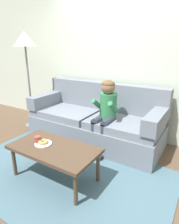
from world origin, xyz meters
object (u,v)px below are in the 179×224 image
(person_child, at_px, (106,109))
(floor_lamp, at_px, (25,46))
(toy_controller, at_px, (37,151))
(couch, at_px, (96,121))
(donut, at_px, (43,142))
(coffee_table, at_px, (54,150))
(mug, at_px, (38,140))

(person_child, height_order, floor_lamp, floor_lamp)
(toy_controller, bearing_deg, floor_lamp, 162.07)
(couch, relative_size, donut, 18.76)
(coffee_table, relative_size, person_child, 0.97)
(person_child, distance_m, floor_lamp, 1.96)
(donut, xyz_separation_m, toy_controller, (-0.50, 0.34, -0.44))
(couch, xyz_separation_m, floor_lamp, (-1.44, -0.13, 1.23))
(donut, relative_size, floor_lamp, 0.07)
(mug, bearing_deg, donut, 9.89)
(person_child, relative_size, toy_controller, 4.87)
(person_child, bearing_deg, couch, 144.73)
(person_child, xyz_separation_m, floor_lamp, (-1.74, 0.08, 0.91))
(coffee_table, bearing_deg, floor_lamp, 145.72)
(person_child, bearing_deg, toy_controller, -141.83)
(donut, distance_m, floor_lamp, 2.09)
(coffee_table, height_order, toy_controller, coffee_table)
(donut, bearing_deg, coffee_table, 4.43)
(coffee_table, relative_size, floor_lamp, 0.58)
(donut, height_order, mug, mug)
(coffee_table, bearing_deg, toy_controller, 153.86)
(coffee_table, xyz_separation_m, mug, (-0.24, -0.03, 0.09))
(mug, bearing_deg, toy_controller, 140.53)
(couch, xyz_separation_m, donut, (-0.04, -1.21, 0.12))
(toy_controller, bearing_deg, person_child, 59.71)
(floor_lamp, bearing_deg, toy_controller, -39.48)
(coffee_table, height_order, donut, donut)
(person_child, xyz_separation_m, toy_controller, (-0.84, -0.66, -0.65))
(toy_controller, bearing_deg, couch, 79.66)
(couch, height_order, mug, couch)
(couch, distance_m, person_child, 0.49)
(floor_lamp, bearing_deg, person_child, -2.60)
(toy_controller, bearing_deg, donut, -12.41)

